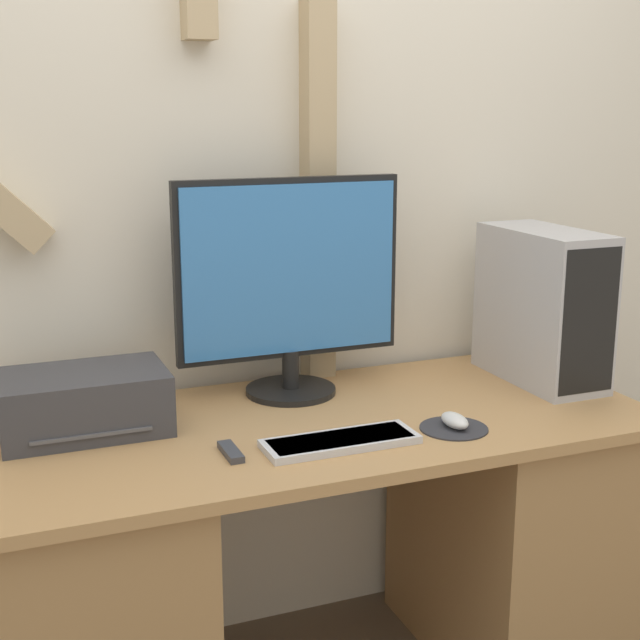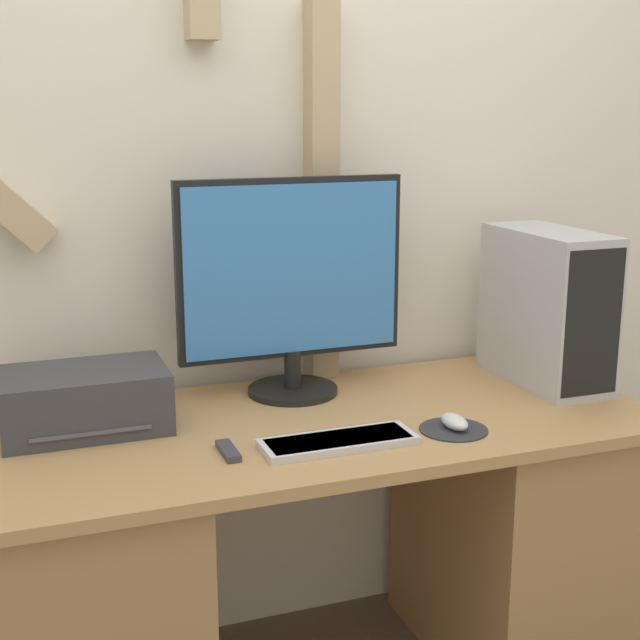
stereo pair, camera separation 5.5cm
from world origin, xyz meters
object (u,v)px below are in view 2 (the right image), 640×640
monitor (291,280)px  keyboard (338,441)px  computer_tower (547,307)px  remote_control (228,451)px  mouse (454,422)px  printer (85,400)px

monitor → keyboard: (-0.02, -0.41, -0.31)m
computer_tower → remote_control: computer_tower is taller
computer_tower → remote_control: bearing=-167.4°
monitor → remote_control: size_ratio=5.41×
keyboard → mouse: size_ratio=3.79×
keyboard → printer: 0.63m
keyboard → printer: printer is taller
monitor → printer: (-0.56, -0.09, -0.24)m
keyboard → mouse: 0.30m
mouse → computer_tower: 0.54m
keyboard → remote_control: size_ratio=3.18×
monitor → mouse: size_ratio=6.44×
computer_tower → printer: computer_tower is taller
keyboard → computer_tower: size_ratio=0.84×
printer → remote_control: printer is taller
printer → monitor: bearing=9.5°
keyboard → remote_control: bearing=171.7°
computer_tower → remote_control: size_ratio=3.78×
remote_control → mouse: bearing=-4.1°
keyboard → mouse: bearing=-0.6°
monitor → remote_control: (-0.28, -0.37, -0.31)m
mouse → computer_tower: computer_tower is taller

